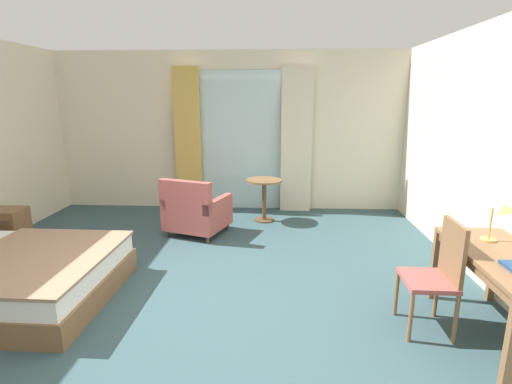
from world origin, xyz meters
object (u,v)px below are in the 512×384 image
writing_desk (506,266)px  desk_lamp (503,213)px  round_cafe_table (264,191)px  armchair_by_window (196,212)px  nightstand (6,228)px  desk_chair (438,271)px

writing_desk → desk_lamp: size_ratio=3.54×
round_cafe_table → armchair_by_window: bearing=-144.7°
nightstand → writing_desk: size_ratio=0.38×
writing_desk → desk_chair: desk_chair is taller
writing_desk → nightstand: bearing=162.2°
round_cafe_table → writing_desk: bearing=-56.8°
writing_desk → armchair_by_window: bearing=141.3°
nightstand → armchair_by_window: (2.44, 0.66, 0.07)m
desk_chair → desk_lamp: 0.73m
nightstand → armchair_by_window: 2.53m
writing_desk → armchair_by_window: 3.90m
armchair_by_window → desk_lamp: bearing=-35.2°
armchair_by_window → round_cafe_table: (0.99, 0.70, 0.16)m
nightstand → writing_desk: (5.48, -1.76, 0.39)m
nightstand → writing_desk: writing_desk is taller
desk_chair → round_cafe_table: (-1.57, 3.00, -0.05)m
nightstand → desk_lamp: (5.54, -1.52, 0.76)m
nightstand → round_cafe_table: bearing=21.7°
desk_chair → nightstand: bearing=161.9°
desk_lamp → armchair_by_window: size_ratio=0.40×
desk_chair → round_cafe_table: 3.39m
desk_chair → round_cafe_table: bearing=117.7°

